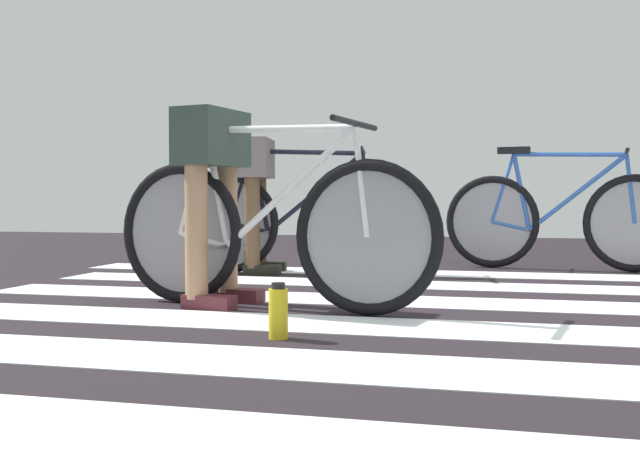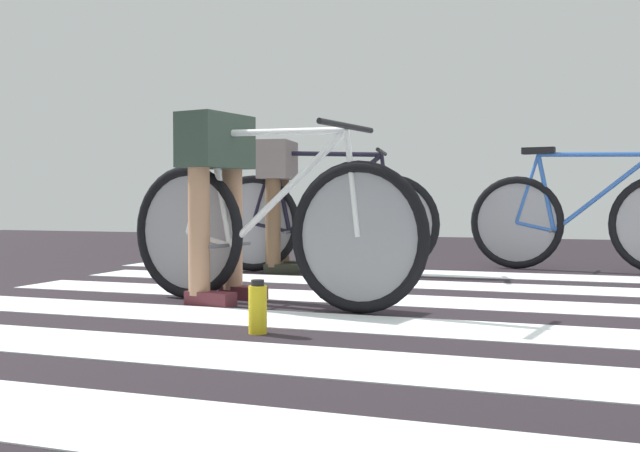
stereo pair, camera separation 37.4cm
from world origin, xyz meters
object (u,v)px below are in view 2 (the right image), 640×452
at_px(bicycle_2_of_3, 320,220).
at_px(bicycle_1_of_3, 266,229).
at_px(cyclist_1_of_3, 217,181).
at_px(water_bottle, 258,308).
at_px(bicycle_3_of_3, 585,220).
at_px(cyclist_2_of_3, 278,187).

bearing_deg(bicycle_2_of_3, bicycle_1_of_3, -88.15).
xyz_separation_m(cyclist_1_of_3, water_bottle, (0.58, -0.79, -0.53)).
bearing_deg(bicycle_1_of_3, cyclist_1_of_3, 180.00).
height_order(bicycle_1_of_3, water_bottle, bicycle_1_of_3).
xyz_separation_m(cyclist_1_of_3, bicycle_3_of_3, (1.84, 2.36, -0.25)).
xyz_separation_m(bicycle_2_of_3, cyclist_2_of_3, (-0.31, -0.05, 0.24)).
distance_m(bicycle_3_of_3, water_bottle, 3.40).
bearing_deg(bicycle_3_of_3, cyclist_2_of_3, -152.82).
relative_size(bicycle_2_of_3, bicycle_3_of_3, 1.00).
distance_m(cyclist_2_of_3, water_bottle, 2.59).
xyz_separation_m(cyclist_2_of_3, bicycle_3_of_3, (2.15, 0.76, -0.24)).
distance_m(bicycle_2_of_3, bicycle_3_of_3, 1.98).
relative_size(bicycle_2_of_3, water_bottle, 8.04).
bearing_deg(cyclist_1_of_3, bicycle_2_of_3, 100.71).
relative_size(cyclist_2_of_3, bicycle_3_of_3, 0.56).
distance_m(cyclist_1_of_3, water_bottle, 1.11).
distance_m(cyclist_1_of_3, bicycle_3_of_3, 3.00).
height_order(bicycle_1_of_3, bicycle_3_of_3, same).
distance_m(bicycle_1_of_3, bicycle_3_of_3, 2.86).
relative_size(bicycle_2_of_3, cyclist_2_of_3, 1.79).
distance_m(bicycle_2_of_3, water_bottle, 2.51).
height_order(cyclist_1_of_3, cyclist_2_of_3, cyclist_1_of_3).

